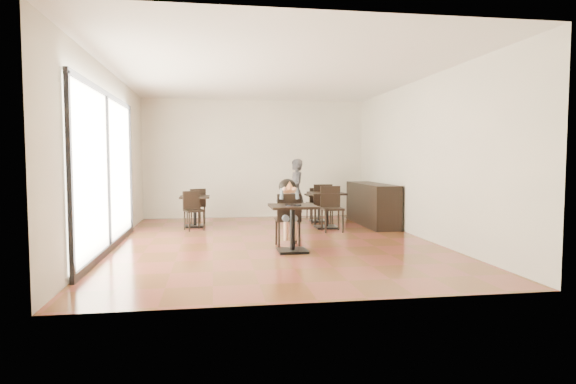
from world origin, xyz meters
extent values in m
cube|color=brown|center=(0.00, 0.00, 0.00)|extent=(6.00, 8.00, 0.01)
cube|color=white|center=(0.00, 0.00, 3.20)|extent=(6.00, 8.00, 0.01)
cube|color=beige|center=(0.00, 4.00, 1.60)|extent=(6.00, 0.01, 3.20)
cube|color=beige|center=(0.00, -4.00, 1.60)|extent=(6.00, 0.01, 3.20)
cube|color=beige|center=(-3.00, 0.00, 1.60)|extent=(0.01, 8.00, 3.20)
cube|color=beige|center=(3.00, 0.00, 1.60)|extent=(0.01, 8.00, 3.20)
cube|color=white|center=(-2.97, -0.50, 1.40)|extent=(0.04, 4.50, 2.60)
cylinder|color=black|center=(0.18, -1.18, 0.82)|extent=(0.27, 0.27, 0.02)
imported|color=#38383C|center=(0.85, 2.45, 0.80)|extent=(0.44, 0.62, 1.59)
cube|color=black|center=(2.65, 2.00, 0.50)|extent=(0.60, 2.40, 1.00)
camera|label=1|loc=(-1.15, -9.15, 1.61)|focal=30.00mm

